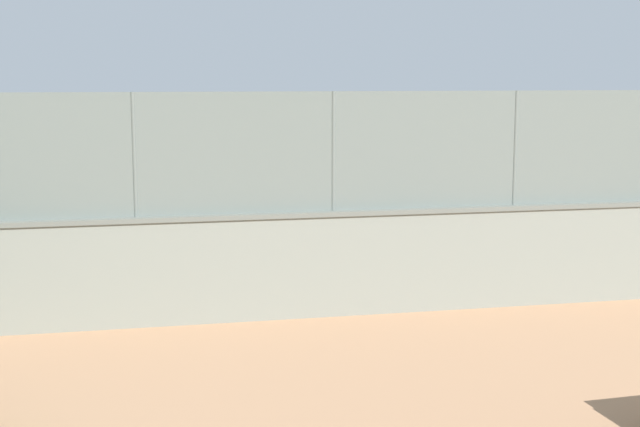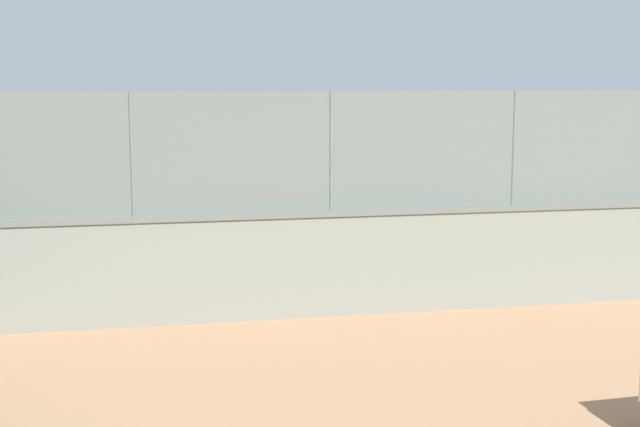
{
  "view_description": "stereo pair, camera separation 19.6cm",
  "coord_description": "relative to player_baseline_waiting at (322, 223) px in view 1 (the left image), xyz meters",
  "views": [
    {
      "loc": [
        6.89,
        25.92,
        4.04
      ],
      "look_at": [
        2.59,
        7.75,
        1.18
      ],
      "focal_mm": 50.52,
      "sensor_mm": 36.0,
      "label": 1
    },
    {
      "loc": [
        6.69,
        25.96,
        4.04
      ],
      "look_at": [
        2.59,
        7.75,
        1.18
      ],
      "focal_mm": 50.52,
      "sensor_mm": 36.0,
      "label": 2
    }
  ],
  "objects": [
    {
      "name": "ground_plane",
      "position": [
        -2.57,
        -7.83,
        -1.0
      ],
      "size": [
        260.0,
        260.0,
        0.0
      ],
      "primitive_type": "plane",
      "color": "tan"
    },
    {
      "name": "perimeter_wall",
      "position": [
        -0.98,
        3.58,
        -0.1
      ],
      "size": [
        29.92,
        0.96,
        1.8
      ],
      "color": "gray",
      "rests_on": "ground_plane"
    },
    {
      "name": "fence_panel_on_wall",
      "position": [
        -0.98,
        3.58,
        1.79
      ],
      "size": [
        29.38,
        0.61,
        2.0
      ],
      "color": "slate",
      "rests_on": "perimeter_wall"
    },
    {
      "name": "player_baseline_waiting",
      "position": [
        0.0,
        0.0,
        0.0
      ],
      "size": [
        1.22,
        0.77,
        1.69
      ],
      "color": "#B2B2B2",
      "rests_on": "ground_plane"
    },
    {
      "name": "player_crossing_court",
      "position": [
        0.87,
        -4.08,
        -0.14
      ],
      "size": [
        0.86,
        0.67,
        1.48
      ],
      "color": "black",
      "rests_on": "ground_plane"
    },
    {
      "name": "sports_ball",
      "position": [
        -0.81,
        1.09,
        -0.97
      ],
      "size": [
        0.07,
        0.07,
        0.07
      ],
      "primitive_type": "sphere",
      "color": "yellow",
      "rests_on": "ground_plane"
    }
  ]
}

